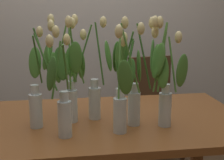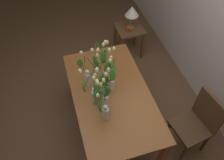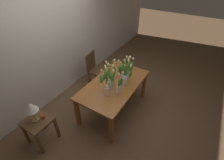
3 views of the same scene
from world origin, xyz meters
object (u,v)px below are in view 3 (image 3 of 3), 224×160
(dining_table, at_px, (114,87))
(tulip_vase_3, at_px, (118,86))
(tulip_vase_0, at_px, (125,76))
(tulip_vase_6, at_px, (123,73))
(tulip_vase_5, at_px, (112,77))
(tulip_vase_4, at_px, (107,85))
(pillar_candle, at_px, (43,117))
(tulip_vase_2, at_px, (129,70))
(side_table, at_px, (39,125))
(tulip_vase_1, at_px, (109,79))
(table_lamp, at_px, (31,108))
(dining_chair, at_px, (95,68))

(dining_table, relative_size, tulip_vase_3, 3.18)
(tulip_vase_0, distance_m, tulip_vase_6, 0.12)
(tulip_vase_0, distance_m, tulip_vase_5, 0.26)
(dining_table, xyz_separation_m, tulip_vase_4, (-0.35, -0.05, 0.31))
(tulip_vase_5, bearing_deg, dining_table, -11.67)
(tulip_vase_4, xyz_separation_m, pillar_candle, (-0.92, 0.71, -0.37))
(tulip_vase_2, relative_size, tulip_vase_4, 1.04)
(tulip_vase_5, xyz_separation_m, side_table, (-1.30, 0.71, -0.50))
(tulip_vase_6, bearing_deg, tulip_vase_1, 160.08)
(tulip_vase_2, xyz_separation_m, tulip_vase_5, (-0.35, 0.20, -0.05))
(dining_table, distance_m, pillar_candle, 1.43)
(tulip_vase_4, relative_size, pillar_candle, 7.43)
(tulip_vase_0, xyz_separation_m, tulip_vase_5, (-0.13, 0.23, -0.03))
(table_lamp, xyz_separation_m, pillar_candle, (0.09, -0.08, -0.27))
(tulip_vase_2, distance_m, tulip_vase_4, 0.64)
(tulip_vase_3, bearing_deg, tulip_vase_1, 77.70)
(tulip_vase_5, bearing_deg, tulip_vase_0, -60.58)
(tulip_vase_4, xyz_separation_m, table_lamp, (-1.02, 0.79, -0.10))
(dining_table, relative_size, table_lamp, 4.02)
(tulip_vase_0, bearing_deg, dining_table, 106.92)
(tulip_vase_2, xyz_separation_m, dining_chair, (0.26, 1.08, -0.45))
(pillar_candle, bearing_deg, tulip_vase_6, -29.19)
(tulip_vase_0, xyz_separation_m, tulip_vase_1, (-0.25, 0.21, 0.02))
(tulip_vase_1, distance_m, tulip_vase_4, 0.17)
(tulip_vase_3, xyz_separation_m, table_lamp, (-1.13, 0.96, -0.07))
(tulip_vase_4, relative_size, dining_chair, 0.60)
(dining_chair, xyz_separation_m, side_table, (-1.90, -0.18, -0.09))
(tulip_vase_4, height_order, dining_chair, tulip_vase_4)
(dining_table, height_order, tulip_vase_6, tulip_vase_6)
(dining_chair, xyz_separation_m, table_lamp, (-1.90, -0.16, 0.33))
(tulip_vase_1, relative_size, pillar_candle, 7.82)
(tulip_vase_5, bearing_deg, tulip_vase_3, -127.11)
(tulip_vase_6, height_order, dining_chair, tulip_vase_6)
(tulip_vase_0, height_order, dining_chair, tulip_vase_0)
(dining_chair, bearing_deg, table_lamp, -175.21)
(pillar_candle, bearing_deg, tulip_vase_4, -37.67)
(dining_table, bearing_deg, tulip_vase_3, -137.66)
(tulip_vase_0, xyz_separation_m, tulip_vase_6, (0.06, 0.10, 0.01))
(tulip_vase_5, bearing_deg, table_lamp, 150.67)
(tulip_vase_6, relative_size, pillar_candle, 7.66)
(tulip_vase_3, distance_m, dining_chair, 1.42)
(tulip_vase_4, bearing_deg, dining_table, 8.20)
(tulip_vase_4, bearing_deg, tulip_vase_0, -21.72)
(tulip_vase_0, xyz_separation_m, table_lamp, (-1.43, 0.96, -0.10))
(tulip_vase_6, height_order, side_table, tulip_vase_6)
(tulip_vase_6, xyz_separation_m, pillar_candle, (-1.40, 0.78, -0.39))
(tulip_vase_3, distance_m, tulip_vase_5, 0.28)
(tulip_vase_2, relative_size, pillar_candle, 7.76)
(dining_table, height_order, tulip_vase_4, tulip_vase_4)
(dining_table, bearing_deg, tulip_vase_2, -32.79)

